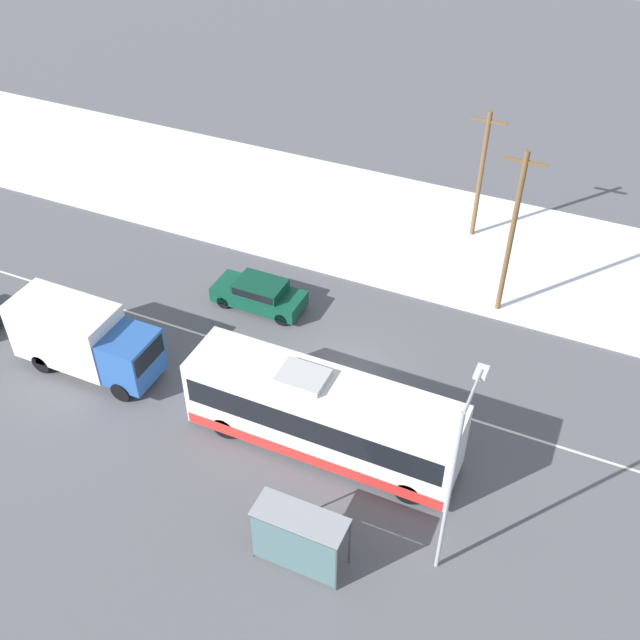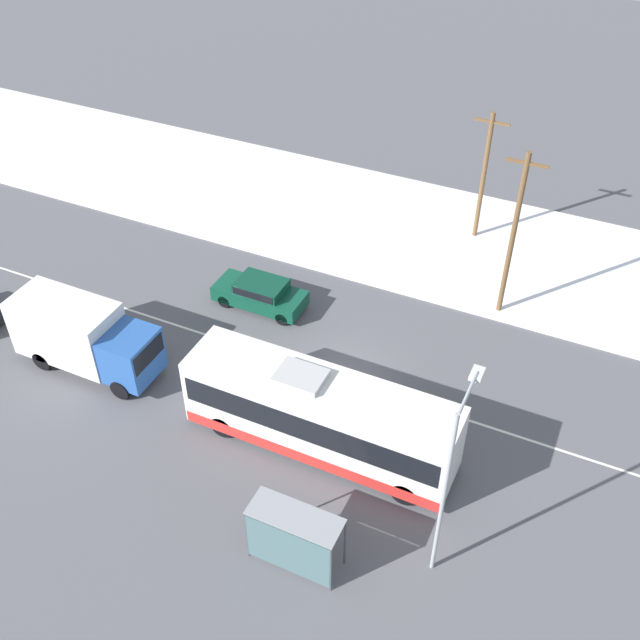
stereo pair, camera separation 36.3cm
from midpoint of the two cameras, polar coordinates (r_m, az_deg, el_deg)
ground_plane at (r=32.21m, az=1.97°, el=-4.51°), size 120.00×120.00×0.00m
snow_lot at (r=41.18m, az=8.77°, el=6.27°), size 80.00×10.81×0.12m
lane_marking_center at (r=32.21m, az=1.97°, el=-4.51°), size 60.00×0.12×0.00m
city_bus at (r=28.39m, az=0.38°, el=-7.24°), size 10.58×2.57×3.51m
box_truck at (r=33.17m, az=-17.31°, el=-1.10°), size 6.47×2.30×3.17m
sedan_car at (r=35.60m, az=-4.28°, el=2.10°), size 4.40×1.80×1.43m
pedestrian_at_stop at (r=26.29m, az=-0.30°, el=-14.87°), size 0.61×0.27×1.69m
bus_shelter at (r=25.12m, az=-1.74°, el=-16.13°), size 3.13×1.20×2.40m
streetlamp at (r=23.27m, az=10.41°, el=-11.03°), size 0.36×2.36×7.47m
utility_pole_roadside at (r=34.20m, az=14.81°, el=6.32°), size 1.80×0.24×8.33m
utility_pole_snowlot at (r=39.84m, az=12.64°, el=10.73°), size 1.80×0.24×7.14m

